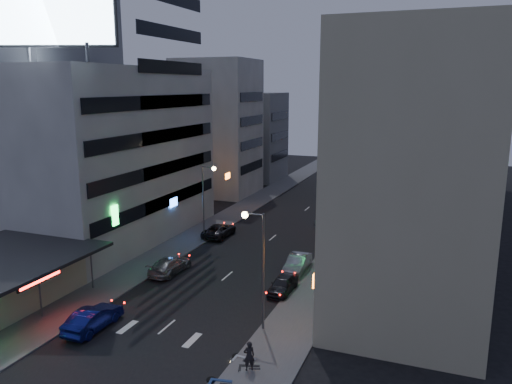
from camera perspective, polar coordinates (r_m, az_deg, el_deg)
The scene contains 27 objects.
ground at distance 32.97m, azimuth -13.93°, elevation -17.71°, with size 180.00×180.00×0.00m, color black.
sidewalk_left at distance 60.91m, azimuth -3.95°, elevation -3.32°, with size 4.00×120.00×0.12m, color #4C4C4F.
sidewalk_right at distance 56.25m, azimuth 11.04°, elevation -4.83°, with size 4.00×120.00×0.12m, color #4C4C4F.
white_building at distance 55.42m, azimuth -17.04°, elevation 4.09°, with size 14.00×24.00×18.00m, color silver.
grey_tower at distance 63.10m, azimuth -22.38°, elevation 11.92°, with size 10.00×14.00×34.00m, color slate.
shophouse_near at distance 34.25m, azimuth 17.36°, elevation 1.11°, with size 10.00×11.00×20.00m, color #B1A98B.
shophouse_mid at distance 45.88m, azimuth 18.87°, elevation 1.14°, with size 11.00×12.00×16.00m, color gray.
shophouse_far at distance 58.39m, azimuth 19.18°, elevation 6.31°, with size 10.00×14.00×22.00m, color #B1A98B.
far_left_a at distance 75.75m, azimuth -4.40°, elevation 7.34°, with size 11.00×10.00×20.00m, color silver.
far_left_b at distance 88.03m, azimuth -1.01°, elevation 6.39°, with size 12.00×10.00×15.00m, color slate.
far_right_a at distance 73.49m, azimuth 19.95°, elevation 5.73°, with size 11.00×12.00×18.00m, color gray.
far_right_b at distance 87.23m, azimuth 20.68°, elevation 8.55°, with size 12.00×12.00×24.00m, color #B1A98B.
billboard at distance 45.04m, azimuth -22.07°, elevation 18.21°, with size 9.52×3.75×6.20m.
street_lamp_right_near at distance 33.01m, azimuth 0.19°, elevation -7.07°, with size 1.60×0.44×8.02m.
street_lamp_left at distance 51.77m, azimuth -5.68°, elevation -0.06°, with size 1.60×0.44×8.02m.
street_lamp_right_far at distance 65.00m, azimuth 10.99°, elevation 2.26°, with size 1.60×0.44×8.02m.
parked_car_right_near at distance 40.43m, azimuth 3.09°, elevation -10.50°, with size 1.61×4.00×1.36m, color black.
parked_car_right_mid at distance 44.81m, azimuth 4.76°, elevation -8.12°, with size 1.59×4.55×1.50m, color gray.
parked_car_left at distance 54.77m, azimuth -4.22°, elevation -4.39°, with size 2.34×5.08×1.41m, color #29292E.
parked_car_right_far at distance 60.01m, azimuth 8.18°, elevation -2.94°, with size 2.18×5.35×1.55m, color #9FA1A7.
road_car_blue at distance 36.44m, azimuth -18.10°, elevation -13.58°, with size 1.64×4.71×1.55m, color navy.
road_car_silver at distance 44.95m, azimuth -9.81°, elevation -8.23°, with size 2.04×5.01×1.45m, color #A6ABAE.
person at distance 30.08m, azimuth -0.80°, elevation -18.21°, with size 0.65×0.43×1.79m, color black.
scooter_silver_a at distance 28.69m, azimuth -1.66°, elevation -20.54°, with size 1.97×0.66×1.21m, color gray, non-canonical shape.
scooter_blue at distance 29.34m, azimuth -2.63°, elevation -19.78°, with size 1.90×0.63×1.16m, color navy, non-canonical shape.
scooter_black_b at distance 30.69m, azimuth 0.49°, elevation -18.28°, with size 1.82×0.61×1.11m, color black, non-canonical shape.
scooter_silver_b at distance 31.21m, azimuth 0.07°, elevation -17.62°, with size 1.98×0.66×1.21m, color #A1A3A8, non-canonical shape.
Camera 1 is at (17.06, -23.12, 16.17)m, focal length 35.00 mm.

